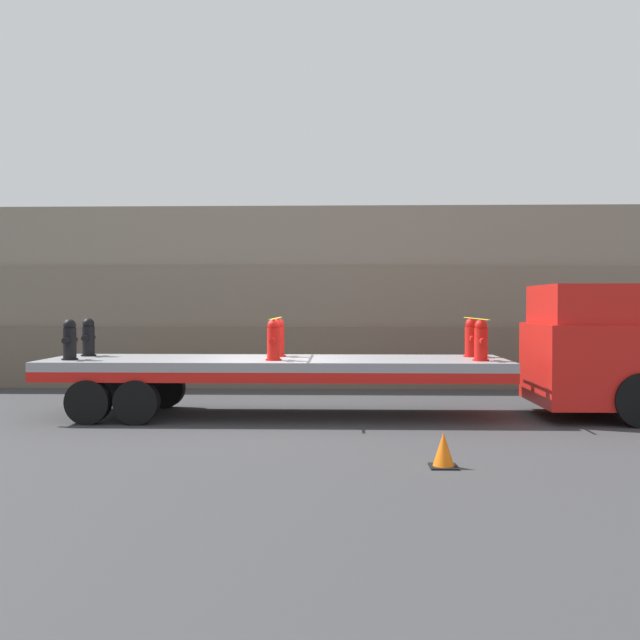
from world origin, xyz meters
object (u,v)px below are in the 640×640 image
fire_hydrant_red_near_1 (274,340)px  fire_hydrant_black_far_0 (88,338)px  flatbed_trailer (252,369)px  fire_hydrant_red_near_2 (481,341)px  fire_hydrant_black_near_0 (70,340)px  fire_hydrant_red_far_1 (278,338)px  truck_cab (598,351)px  fire_hydrant_red_far_2 (471,338)px  traffic_cone (444,450)px

fire_hydrant_red_near_1 → fire_hydrant_black_far_0: bearing=165.5°
fire_hydrant_black_far_0 → flatbed_trailer: bearing=-8.4°
flatbed_trailer → fire_hydrant_red_near_2: (4.62, -0.53, 0.61)m
fire_hydrant_black_near_0 → fire_hydrant_black_far_0: size_ratio=1.00×
fire_hydrant_black_near_0 → fire_hydrant_red_far_1: bearing=14.5°
truck_cab → fire_hydrant_red_far_2: bearing=167.9°
fire_hydrant_black_far_0 → fire_hydrant_red_far_1: size_ratio=1.00×
fire_hydrant_red_far_2 → traffic_cone: bearing=-104.4°
truck_cab → fire_hydrant_red_far_1: 6.63m
fire_hydrant_black_far_0 → fire_hydrant_red_near_2: bearing=-7.4°
fire_hydrant_red_near_1 → traffic_cone: size_ratio=1.64×
fire_hydrant_black_near_0 → fire_hydrant_red_far_2: (8.23, 1.07, 0.00)m
truck_cab → fire_hydrant_red_near_1: size_ratio=3.30×
fire_hydrant_red_far_1 → fire_hydrant_red_far_2: 4.12m
fire_hydrant_black_far_0 → fire_hydrant_red_near_2: size_ratio=1.00×
fire_hydrant_black_far_0 → fire_hydrant_red_near_1: bearing=-14.5°
truck_cab → fire_hydrant_red_near_2: truck_cab is taller
fire_hydrant_red_far_2 → traffic_cone: 5.45m
fire_hydrant_red_near_1 → traffic_cone: (2.80, -4.05, -1.35)m
truck_cab → fire_hydrant_red_near_2: 2.55m
fire_hydrant_red_far_2 → flatbed_trailer: bearing=-173.4°
fire_hydrant_red_far_2 → traffic_cone: fire_hydrant_red_far_2 is taller
flatbed_trailer → fire_hydrant_red_far_2: size_ratio=11.46×
truck_cab → fire_hydrant_red_near_1: truck_cab is taller
fire_hydrant_red_near_1 → fire_hydrant_red_far_1: 1.07m
flatbed_trailer → fire_hydrant_black_far_0: 3.70m
fire_hydrant_red_far_2 → fire_hydrant_red_near_2: bearing=-90.0°
fire_hydrant_black_near_0 → truck_cab: bearing=2.8°
fire_hydrant_black_far_0 → fire_hydrant_red_far_2: (8.23, 0.00, 0.00)m
fire_hydrant_black_far_0 → fire_hydrant_red_near_2: 8.30m
fire_hydrant_black_near_0 → fire_hydrant_black_far_0: bearing=90.0°
truck_cab → fire_hydrant_red_far_2: 2.55m
fire_hydrant_red_near_2 → traffic_cone: 4.47m
fire_hydrant_red_far_1 → fire_hydrant_red_near_2: 4.25m
flatbed_trailer → fire_hydrant_black_far_0: (-3.61, 0.53, 0.61)m
flatbed_trailer → fire_hydrant_red_far_1: 0.95m
fire_hydrant_red_far_2 → traffic_cone: size_ratio=1.64×
flatbed_trailer → fire_hydrant_black_near_0: (-3.61, -0.53, 0.61)m
flatbed_trailer → fire_hydrant_red_far_1: bearing=46.7°
fire_hydrant_black_far_0 → fire_hydrant_red_far_1: same height
traffic_cone → fire_hydrant_red_near_1: bearing=124.7°
fire_hydrant_red_near_1 → fire_hydrant_red_far_2: (4.12, 1.07, 0.00)m
fire_hydrant_red_near_1 → fire_hydrant_red_far_1: size_ratio=1.00×
flatbed_trailer → traffic_cone: 5.70m
fire_hydrant_black_far_0 → fire_hydrant_black_near_0: bearing=-90.0°
fire_hydrant_red_near_2 → traffic_cone: bearing=-108.0°
fire_hydrant_red_far_1 → traffic_cone: size_ratio=1.64×
fire_hydrant_black_near_0 → fire_hydrant_red_far_1: size_ratio=1.00×
fire_hydrant_black_far_0 → truck_cab: bearing=-2.8°
flatbed_trailer → truck_cab: bearing=0.0°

